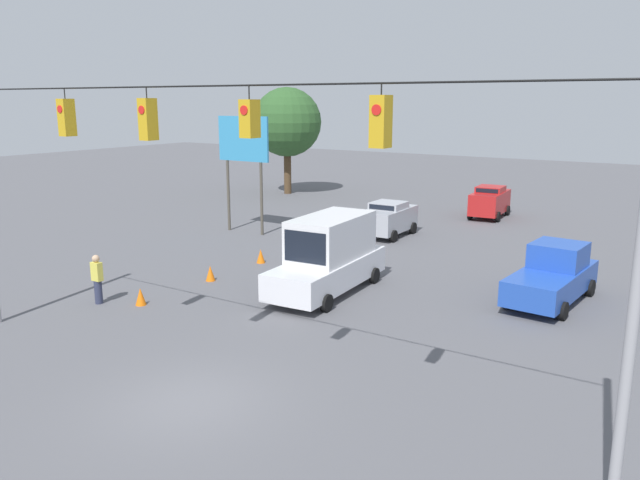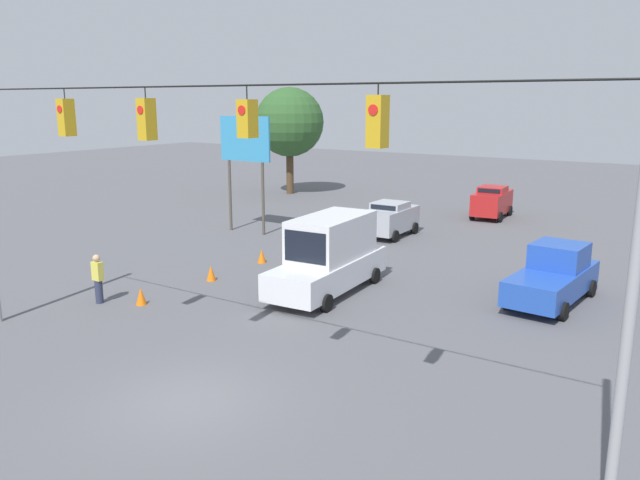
# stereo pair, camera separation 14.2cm
# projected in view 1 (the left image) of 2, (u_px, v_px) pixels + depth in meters

# --- Properties ---
(ground_plane) EXTENTS (140.00, 140.00, 0.00)m
(ground_plane) POSITION_uv_depth(u_px,v_px,m) (189.00, 402.00, 15.36)
(ground_plane) COLOR #56565B
(overhead_signal_span) EXTENTS (19.08, 0.38, 8.15)m
(overhead_signal_span) POSITION_uv_depth(u_px,v_px,m) (198.00, 187.00, 14.75)
(overhead_signal_span) COLOR #939399
(overhead_signal_span) RESTS_ON ground_plane
(box_truck_white_withflow_mid) EXTENTS (2.65, 6.32, 2.95)m
(box_truck_white_withflow_mid) POSITION_uv_depth(u_px,v_px,m) (329.00, 255.00, 23.96)
(box_truck_white_withflow_mid) COLOR silver
(box_truck_white_withflow_mid) RESTS_ON ground_plane
(pickup_truck_blue_oncoming_far) EXTENTS (2.49, 5.27, 2.12)m
(pickup_truck_blue_oncoming_far) POSITION_uv_depth(u_px,v_px,m) (553.00, 276.00, 22.88)
(pickup_truck_blue_oncoming_far) COLOR #234CB2
(pickup_truck_blue_oncoming_far) RESTS_ON ground_plane
(sedan_silver_withflow_far) EXTENTS (2.11, 3.90, 1.88)m
(sedan_silver_withflow_far) POSITION_uv_depth(u_px,v_px,m) (388.00, 218.00, 33.94)
(sedan_silver_withflow_far) COLOR #A8AAB2
(sedan_silver_withflow_far) RESTS_ON ground_plane
(sedan_red_withflow_deep) EXTENTS (2.14, 4.07, 1.99)m
(sedan_red_withflow_deep) POSITION_uv_depth(u_px,v_px,m) (490.00, 201.00, 39.30)
(sedan_red_withflow_deep) COLOR red
(sedan_red_withflow_deep) RESTS_ON ground_plane
(traffic_cone_nearest) EXTENTS (0.39, 0.39, 0.64)m
(traffic_cone_nearest) POSITION_uv_depth(u_px,v_px,m) (141.00, 297.00, 22.58)
(traffic_cone_nearest) COLOR orange
(traffic_cone_nearest) RESTS_ON ground_plane
(traffic_cone_second) EXTENTS (0.39, 0.39, 0.64)m
(traffic_cone_second) POSITION_uv_depth(u_px,v_px,m) (210.00, 273.00, 25.62)
(traffic_cone_second) COLOR orange
(traffic_cone_second) RESTS_ON ground_plane
(traffic_cone_third) EXTENTS (0.39, 0.39, 0.64)m
(traffic_cone_third) POSITION_uv_depth(u_px,v_px,m) (261.00, 256.00, 28.43)
(traffic_cone_third) COLOR orange
(traffic_cone_third) RESTS_ON ground_plane
(roadside_billboard) EXTENTS (3.39, 0.16, 6.42)m
(roadside_billboard) POSITION_uv_depth(u_px,v_px,m) (243.00, 149.00, 34.07)
(roadside_billboard) COLOR #4C473D
(roadside_billboard) RESTS_ON ground_plane
(pedestrian) EXTENTS (0.40, 0.28, 1.83)m
(pedestrian) POSITION_uv_depth(u_px,v_px,m) (97.00, 279.00, 22.62)
(pedestrian) COLOR #2D334C
(pedestrian) RESTS_ON ground_plane
(tree_horizon_left) EXTENTS (5.34, 5.34, 8.27)m
(tree_horizon_left) POSITION_uv_depth(u_px,v_px,m) (287.00, 122.00, 48.43)
(tree_horizon_left) COLOR #4C3823
(tree_horizon_left) RESTS_ON ground_plane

